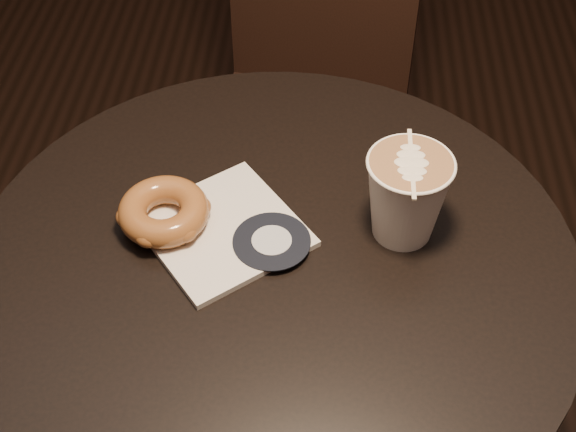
{
  "coord_description": "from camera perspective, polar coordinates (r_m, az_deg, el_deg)",
  "views": [
    {
      "loc": [
        0.05,
        -0.59,
        1.44
      ],
      "look_at": [
        0.01,
        0.03,
        0.79
      ],
      "focal_mm": 50.0,
      "sensor_mm": 36.0,
      "label": 1
    }
  ],
  "objects": [
    {
      "name": "chair",
      "position": [
        1.58,
        1.79,
        10.46
      ],
      "size": [
        0.42,
        0.42,
        0.92
      ],
      "rotation": [
        0.0,
        0.0,
        -0.18
      ],
      "color": "black",
      "rests_on": "ground"
    },
    {
      "name": "doughnut",
      "position": [
        0.94,
        -8.83,
        0.34
      ],
      "size": [
        0.11,
        0.11,
        0.03
      ],
      "primitive_type": "torus",
      "color": "brown",
      "rests_on": "pastry_bag"
    },
    {
      "name": "latte_cup",
      "position": [
        0.91,
        8.4,
        1.29
      ],
      "size": [
        0.1,
        0.1,
        0.11
      ],
      "primitive_type": null,
      "color": "white",
      "rests_on": "cafe_table"
    },
    {
      "name": "cafe_table",
      "position": [
        1.07,
        -0.91,
        -9.82
      ],
      "size": [
        0.7,
        0.7,
        0.75
      ],
      "color": "black",
      "rests_on": "ground"
    },
    {
      "name": "pastry_bag",
      "position": [
        0.94,
        -4.64,
        -1.01
      ],
      "size": [
        0.23,
        0.23,
        0.01
      ],
      "primitive_type": "cube",
      "rotation": [
        0.0,
        0.0,
        0.66
      ],
      "color": "silver",
      "rests_on": "cafe_table"
    }
  ]
}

